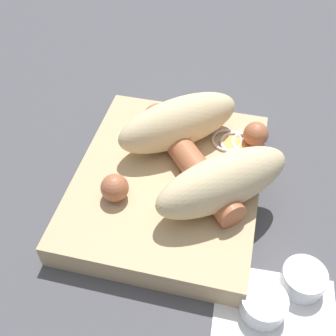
# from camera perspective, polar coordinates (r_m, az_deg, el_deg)

# --- Properties ---
(ground_plane) EXTENTS (3.00, 3.00, 0.00)m
(ground_plane) POSITION_cam_1_polar(r_m,az_deg,el_deg) (0.49, 0.00, -3.21)
(ground_plane) COLOR #4C4C51
(food_tray) EXTENTS (0.24, 0.20, 0.03)m
(food_tray) POSITION_cam_1_polar(r_m,az_deg,el_deg) (0.47, 0.00, -2.05)
(food_tray) COLOR tan
(food_tray) RESTS_ON ground_plane
(bread_roll) EXTENTS (0.21, 0.21, 0.06)m
(bread_roll) POSITION_cam_1_polar(r_m,az_deg,el_deg) (0.45, 4.00, 2.46)
(bread_roll) COLOR beige
(bread_roll) RESTS_ON food_tray
(sausage) EXTENTS (0.15, 0.16, 0.03)m
(sausage) POSITION_cam_1_polar(r_m,az_deg,el_deg) (0.46, 2.92, 1.16)
(sausage) COLOR #B26642
(sausage) RESTS_ON food_tray
(pickled_veggies) EXTENTS (0.07, 0.06, 0.00)m
(pickled_veggies) POSITION_cam_1_polar(r_m,az_deg,el_deg) (0.50, 9.27, 3.15)
(pickled_veggies) COLOR orange
(pickled_veggies) RESTS_ON food_tray
(napkin) EXTENTS (0.12, 0.12, 0.00)m
(napkin) POSITION_cam_1_polar(r_m,az_deg,el_deg) (0.41, 14.25, -20.14)
(napkin) COLOR white
(napkin) RESTS_ON ground_plane
(condiment_cup_near) EXTENTS (0.04, 0.04, 0.02)m
(condiment_cup_near) POSITION_cam_1_polar(r_m,az_deg,el_deg) (0.41, 12.73, -17.73)
(condiment_cup_near) COLOR silver
(condiment_cup_near) RESTS_ON ground_plane
(condiment_cup_far) EXTENTS (0.04, 0.04, 0.02)m
(condiment_cup_far) POSITION_cam_1_polar(r_m,az_deg,el_deg) (0.43, 17.75, -14.31)
(condiment_cup_far) COLOR silver
(condiment_cup_far) RESTS_ON ground_plane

